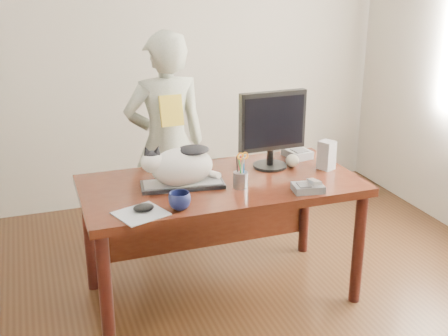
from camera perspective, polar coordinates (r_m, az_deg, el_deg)
The scene contains 16 objects.
room at distance 2.53m, azimuth 4.21°, elevation 6.68°, with size 4.50×4.50×4.50m.
desk at distance 3.37m, azimuth -0.74°, elevation -3.27°, with size 1.60×0.80×0.75m.
keyboard at distance 3.17m, azimuth -4.22°, elevation -1.67°, with size 0.49×0.24×0.03m.
cat at distance 3.13m, azimuth -4.54°, elevation 0.33°, with size 0.46×0.26×0.26m.
monitor at distance 3.39m, azimuth 4.94°, elevation 4.32°, with size 0.43×0.21×0.48m.
pen_cup at distance 3.14m, azimuth 1.71°, elevation -1.01°, with size 0.09×0.08×0.21m.
mousepad at distance 2.86m, azimuth -8.46°, elevation -4.60°, with size 0.29×0.28×0.01m.
mouse at distance 2.87m, azimuth -8.17°, elevation -4.01°, with size 0.12×0.10×0.04m.
coffee_mug at distance 2.88m, azimuth -4.53°, elevation -3.34°, with size 0.11×0.11×0.09m, color #0D1236.
phone at distance 3.13m, azimuth 8.59°, elevation -1.92°, with size 0.18×0.15×0.08m.
speaker at distance 3.47m, azimuth 10.37°, elevation 1.29°, with size 0.11×0.11×0.18m.
baseball at distance 3.49m, azimuth 6.96°, elevation 0.75°, with size 0.08×0.08×0.08m.
book_stack at distance 3.47m, azimuth -4.23°, elevation 0.66°, with size 0.26×0.22×0.09m.
calculator at distance 3.69m, azimuth 7.45°, elevation 1.51°, with size 0.16×0.20×0.05m.
person at distance 3.87m, azimuth -5.88°, elevation 2.40°, with size 0.56×0.37×1.55m, color beige.
held_book at distance 3.63m, azimuth -5.38°, elevation 5.82°, with size 0.15×0.09×0.20m.
Camera 1 is at (-1.00, -2.26, 1.92)m, focal length 45.00 mm.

